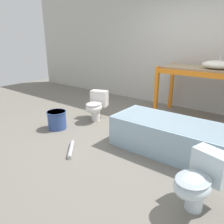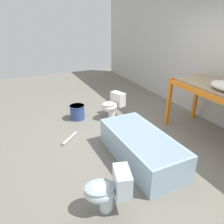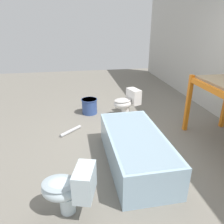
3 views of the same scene
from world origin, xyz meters
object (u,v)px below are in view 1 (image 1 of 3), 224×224
(toilet_near, at_px, (96,105))
(toilet_far, at_px, (199,179))
(bucket_white, at_px, (57,120))
(bathtub_main, at_px, (169,134))
(sink_basin, at_px, (218,65))

(toilet_near, xyz_separation_m, toilet_far, (2.44, -1.23, 0.00))
(toilet_far, xyz_separation_m, bucket_white, (-2.72, 0.44, -0.15))
(toilet_near, relative_size, bucket_white, 1.80)
(bathtub_main, height_order, bucket_white, bathtub_main)
(bathtub_main, bearing_deg, toilet_near, 169.80)
(sink_basin, xyz_separation_m, toilet_far, (0.54, -2.46, -0.82))
(sink_basin, xyz_separation_m, bucket_white, (-2.18, -2.03, -0.97))
(bathtub_main, bearing_deg, sink_basin, 82.69)
(toilet_far, bearing_deg, bathtub_main, 144.29)
(sink_basin, height_order, toilet_near, sink_basin)
(sink_basin, distance_m, bucket_white, 3.13)
(bathtub_main, height_order, toilet_near, toilet_near)
(bathtub_main, xyz_separation_m, toilet_near, (-1.72, 0.30, 0.05))
(bathtub_main, height_order, toilet_far, toilet_far)
(bucket_white, bearing_deg, toilet_far, -9.12)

